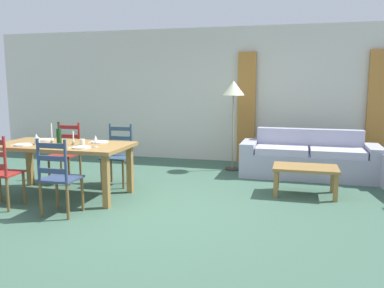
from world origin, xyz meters
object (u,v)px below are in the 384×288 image
object	(u,v)px
wine_glass_near_right	(96,139)
coffee_cup_secondary	(37,141)
wine_bottle	(59,136)
dining_chair_near_right	(59,177)
wine_glass_near_left	(36,137)
coffee_table	(305,171)
coffee_cup_primary	(82,142)
dining_chair_far_left	(66,152)
dining_chair_far_right	(118,155)
couch	(309,160)
standing_lamp	(233,93)
dining_table	(63,150)

from	to	relation	value
wine_glass_near_right	coffee_cup_secondary	bearing A→B (deg)	177.97
wine_bottle	wine_glass_near_right	world-z (taller)	wine_bottle
dining_chair_near_right	wine_glass_near_left	size ratio (longest dim) A/B	5.96
dining_chair_near_right	coffee_table	size ratio (longest dim) A/B	1.07
coffee_cup_primary	coffee_cup_secondary	xyz separation A→B (m)	(-0.69, -0.04, 0.00)
dining_chair_far_left	wine_glass_near_right	xyz separation A→B (m)	(1.02, -0.88, 0.38)
dining_chair_far_right	wine_glass_near_left	distance (m)	1.27
coffee_cup_secondary	couch	size ratio (longest dim) A/B	0.04
dining_chair_far_right	couch	xyz separation A→B (m)	(2.94, 1.34, -0.19)
coffee_cup_primary	coffee_cup_secondary	size ratio (longest dim) A/B	1.00
dining_chair_near_right	coffee_table	bearing A→B (deg)	29.97
couch	wine_glass_near_left	bearing A→B (deg)	-148.69
dining_chair_far_right	wine_glass_near_left	size ratio (longest dim) A/B	5.96
wine_glass_near_left	coffee_table	bearing A→B (deg)	16.07
dining_chair_far_right	wine_bottle	size ratio (longest dim) A/B	3.04
dining_chair_far_left	standing_lamp	distance (m)	3.08
wine_glass_near_right	wine_glass_near_left	bearing A→B (deg)	-178.42
dining_chair_far_left	coffee_cup_secondary	xyz separation A→B (m)	(0.09, -0.85, 0.32)
wine_glass_near_right	coffee_cup_secondary	xyz separation A→B (m)	(-0.93, 0.03, -0.07)
dining_chair_far_right	coffee_table	xyz separation A→B (m)	(2.85, 0.13, -0.12)
dining_chair_near_right	coffee_cup_primary	distance (m)	0.79
wine_glass_near_left	couch	xyz separation A→B (m)	(3.72, 2.27, -0.57)
wine_bottle	coffee_cup_primary	world-z (taller)	wine_bottle
coffee_cup_primary	dining_chair_near_right	bearing A→B (deg)	-83.31
dining_table	coffee_cup_primary	size ratio (longest dim) A/B	21.11
dining_chair_far_left	coffee_table	bearing A→B (deg)	2.16
dining_table	dining_chair_far_right	size ratio (longest dim) A/B	1.98
dining_table	coffee_cup_primary	world-z (taller)	coffee_cup_primary
coffee_cup_secondary	couch	bearing A→B (deg)	30.42
wine_glass_near_left	coffee_cup_primary	bearing A→B (deg)	8.26
dining_chair_near_right	dining_chair_far_left	bearing A→B (deg)	119.31
dining_table	dining_chair_far_right	xyz separation A→B (m)	(0.48, 0.77, -0.19)
couch	dining_chair_far_left	bearing A→B (deg)	-160.57
dining_chair_near_right	wine_bottle	size ratio (longest dim) A/B	3.04
wine_glass_near_right	coffee_cup_primary	world-z (taller)	wine_glass_near_right
coffee_cup_primary	standing_lamp	xyz separation A→B (m)	(1.72, 2.36, 0.62)
dining_chair_near_right	couch	xyz separation A→B (m)	(2.99, 2.89, -0.19)
dining_table	dining_chair_far_left	xyz separation A→B (m)	(-0.43, 0.75, -0.19)
dining_chair_far_right	coffee_table	bearing A→B (deg)	2.54
dining_table	wine_glass_near_left	world-z (taller)	wine_glass_near_left
dining_chair_near_right	wine_glass_near_left	xyz separation A→B (m)	(-0.74, 0.63, 0.38)
wine_bottle	couch	xyz separation A→B (m)	(3.43, 2.17, -0.58)
wine_glass_near_left	standing_lamp	distance (m)	3.46
couch	standing_lamp	xyz separation A→B (m)	(-1.35, 0.18, 1.12)
dining_table	coffee_cup_primary	distance (m)	0.38
wine_bottle	couch	bearing A→B (deg)	32.24
dining_chair_far_left	dining_chair_far_right	world-z (taller)	same
wine_bottle	coffee_cup_primary	distance (m)	0.37
couch	coffee_table	xyz separation A→B (m)	(-0.08, -1.22, 0.06)
coffee_cup_secondary	standing_lamp	xyz separation A→B (m)	(2.41, 2.39, 0.62)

